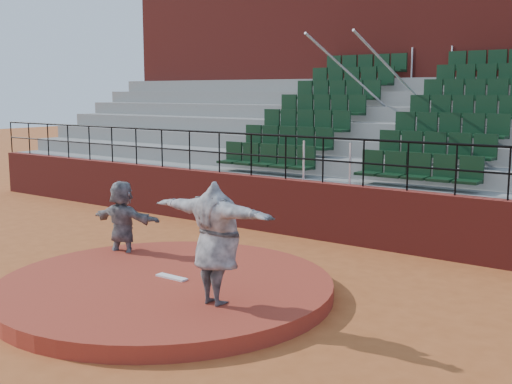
% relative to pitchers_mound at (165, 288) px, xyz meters
% --- Properties ---
extents(ground, '(90.00, 90.00, 0.00)m').
position_rel_pitchers_mound_xyz_m(ground, '(0.00, 0.00, -0.12)').
color(ground, '#AE5627').
rests_on(ground, ground).
extents(pitchers_mound, '(5.50, 5.50, 0.25)m').
position_rel_pitchers_mound_xyz_m(pitchers_mound, '(0.00, 0.00, 0.00)').
color(pitchers_mound, '#9E3523').
rests_on(pitchers_mound, ground).
extents(pitching_rubber, '(0.60, 0.15, 0.03)m').
position_rel_pitchers_mound_xyz_m(pitching_rubber, '(0.00, 0.15, 0.14)').
color(pitching_rubber, white).
rests_on(pitching_rubber, pitchers_mound).
extents(boundary_wall, '(24.00, 0.30, 1.30)m').
position_rel_pitchers_mound_xyz_m(boundary_wall, '(0.00, 5.00, 0.53)').
color(boundary_wall, maroon).
rests_on(boundary_wall, ground).
extents(wall_railing, '(24.04, 0.05, 1.03)m').
position_rel_pitchers_mound_xyz_m(wall_railing, '(0.00, 5.00, 1.90)').
color(wall_railing, black).
rests_on(wall_railing, boundary_wall).
extents(seating_deck, '(24.00, 5.97, 4.63)m').
position_rel_pitchers_mound_xyz_m(seating_deck, '(0.00, 8.65, 1.31)').
color(seating_deck, gray).
rests_on(seating_deck, ground).
extents(press_box_facade, '(24.00, 3.00, 7.10)m').
position_rel_pitchers_mound_xyz_m(press_box_facade, '(0.00, 12.60, 3.43)').
color(press_box_facade, maroon).
rests_on(press_box_facade, ground).
extents(pitcher, '(2.24, 0.69, 1.81)m').
position_rel_pitchers_mound_xyz_m(pitcher, '(1.42, -0.38, 1.03)').
color(pitcher, black).
rests_on(pitcher, pitchers_mound).
extents(fielder, '(1.57, 0.73, 1.63)m').
position_rel_pitchers_mound_xyz_m(fielder, '(-2.06, 0.94, 0.69)').
color(fielder, black).
rests_on(fielder, ground).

